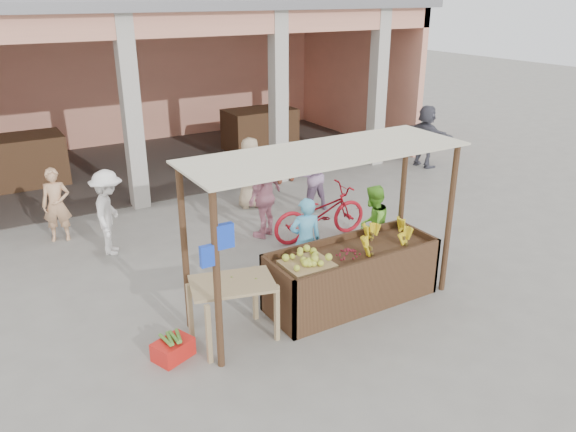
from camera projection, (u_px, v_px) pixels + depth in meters
ground at (323, 309)px, 8.29m from camera, size 60.00×60.00×0.00m
market_building at (133, 62)px, 14.43m from camera, size 14.40×6.40×4.20m
fruit_stall at (351, 277)px, 8.38m from camera, size 2.60×0.95×0.80m
stall_awning at (323, 181)px, 7.60m from camera, size 4.09×1.35×2.39m
banana_heap at (385, 236)px, 8.54m from camera, size 1.13×0.62×0.21m
melon_tray at (307, 261)px, 7.79m from camera, size 0.67×0.58×0.18m
berry_heap at (348, 252)px, 8.10m from camera, size 0.42×0.34×0.13m
side_table at (233, 292)px, 7.32m from camera, size 1.22×0.97×0.87m
papaya_pile at (232, 275)px, 7.23m from camera, size 0.71×0.40×0.20m
red_crate at (173, 349)px, 7.16m from camera, size 0.57×0.49×0.25m
plantain_bundle at (172, 339)px, 7.10m from camera, size 0.38×0.27×0.08m
produce_sacks at (286, 170)px, 13.69m from camera, size 0.85×0.53×0.65m
vendor_blue at (305, 238)px, 8.85m from camera, size 0.66×0.55×1.52m
vendor_green at (372, 224)px, 9.41m from camera, size 0.82×0.68×1.49m
motorcycle at (320, 212)px, 10.52m from camera, size 0.82×2.06×1.05m
shopper_a at (108, 209)px, 9.81m from camera, size 0.90×1.19×1.66m
shopper_b at (265, 193)px, 10.48m from camera, size 1.15×0.95×1.73m
shopper_c at (250, 169)px, 11.95m from camera, size 0.93×0.72×1.70m
shopper_d at (426, 135)px, 14.80m from camera, size 0.80×1.66×1.74m
shopper_e at (56, 203)px, 10.37m from camera, size 0.64×0.55×1.46m
shopper_f at (311, 171)px, 11.80m from camera, size 0.85×0.52×1.71m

